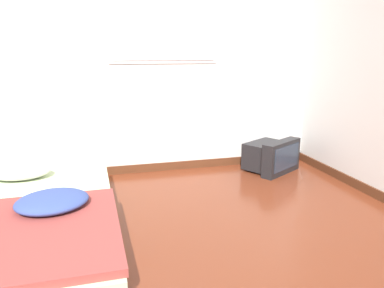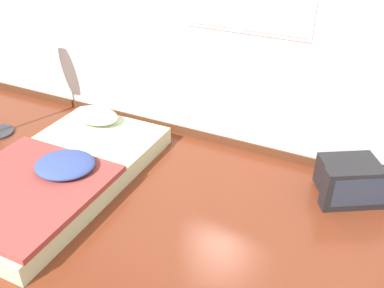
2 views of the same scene
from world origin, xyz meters
name	(u,v)px [view 1 (image 1 of 2)]	position (x,y,z in m)	size (l,w,h in m)	color
wall_back	(91,52)	(0.02, 2.88, 1.29)	(7.29, 0.08, 2.60)	silver
mattress_bed	(34,220)	(-0.47, 1.59, 0.12)	(1.17, 2.09, 0.32)	beige
crt_tv	(271,156)	(1.89, 2.53, 0.17)	(0.67, 0.64, 0.36)	black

